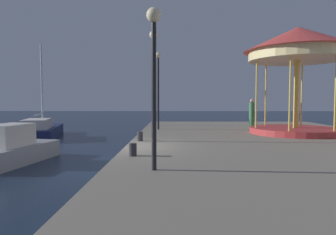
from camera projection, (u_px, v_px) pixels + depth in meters
name	position (u px, v px, depth m)	size (l,w,h in m)	color
ground_plane	(126.00, 166.00, 11.38)	(120.00, 120.00, 0.00)	#162338
quay_dock	(293.00, 157.00, 11.25)	(12.67, 26.22, 0.80)	gray
sailboat_navy	(40.00, 130.00, 20.22)	(3.56, 6.48, 6.44)	#19214C
motorboat_grey	(13.00, 149.00, 11.93)	(2.35, 4.26, 1.59)	gray
carousel	(297.00, 54.00, 15.31)	(5.45, 5.45, 5.50)	#B23333
lamp_post_near_edge	(154.00, 59.00, 7.23)	(0.36, 0.36, 3.97)	black
lamp_post_mid_promenade	(154.00, 67.00, 12.44)	(0.36, 0.36, 4.64)	black
lamp_post_far_end	(158.00, 77.00, 17.68)	(0.36, 0.36, 4.58)	black
bollard_center	(133.00, 149.00, 9.26)	(0.24, 0.24, 0.40)	#2D2D33
bollard_north	(140.00, 136.00, 12.65)	(0.24, 0.24, 0.40)	#2D2D33
person_near_carousel	(252.00, 113.00, 19.99)	(0.34, 0.34, 1.83)	#387247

